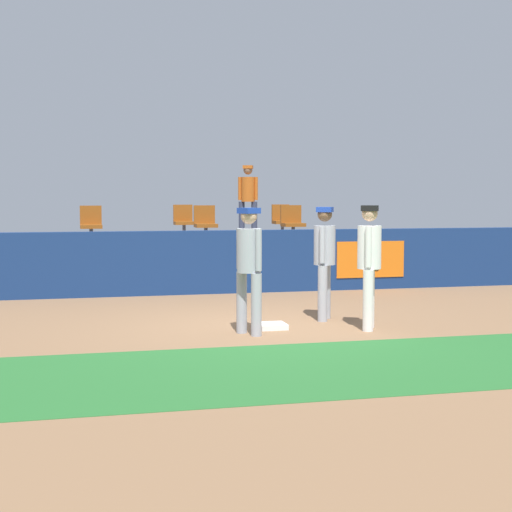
{
  "coord_description": "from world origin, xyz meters",
  "views": [
    {
      "loc": [
        -2.75,
        -10.85,
        1.92
      ],
      "look_at": [
        0.1,
        0.88,
        1.0
      ],
      "focal_mm": 53.49,
      "sensor_mm": 36.0,
      "label": 1
    }
  ],
  "objects_px": {
    "player_runner_visitor": "(325,255)",
    "seat_back_right": "(282,219)",
    "first_base": "(272,326)",
    "player_fielder_home": "(370,258)",
    "seat_front_right": "(292,221)",
    "spectator_hooded": "(248,195)",
    "player_coach_visitor": "(249,261)",
    "seat_back_center": "(184,220)",
    "seat_front_left": "(91,223)",
    "seat_front_center": "(205,222)"
  },
  "relations": [
    {
      "from": "player_runner_visitor",
      "to": "seat_back_right",
      "type": "relative_size",
      "value": 2.12
    },
    {
      "from": "first_base",
      "to": "player_fielder_home",
      "type": "xyz_separation_m",
      "value": [
        1.37,
        -0.38,
        1.01
      ]
    },
    {
      "from": "seat_front_right",
      "to": "spectator_hooded",
      "type": "xyz_separation_m",
      "value": [
        -0.37,
        2.82,
        0.59
      ]
    },
    {
      "from": "first_base",
      "to": "player_fielder_home",
      "type": "bearing_deg",
      "value": -15.32
    },
    {
      "from": "player_fielder_home",
      "to": "spectator_hooded",
      "type": "bearing_deg",
      "value": -156.3
    },
    {
      "from": "player_coach_visitor",
      "to": "seat_back_center",
      "type": "height_order",
      "value": "player_coach_visitor"
    },
    {
      "from": "player_runner_visitor",
      "to": "spectator_hooded",
      "type": "distance_m",
      "value": 8.05
    },
    {
      "from": "player_fielder_home",
      "to": "seat_front_left",
      "type": "relative_size",
      "value": 2.16
    },
    {
      "from": "seat_back_center",
      "to": "seat_front_center",
      "type": "distance_m",
      "value": 1.81
    },
    {
      "from": "player_runner_visitor",
      "to": "player_coach_visitor",
      "type": "bearing_deg",
      "value": -27.54
    },
    {
      "from": "seat_front_center",
      "to": "seat_front_left",
      "type": "bearing_deg",
      "value": -180.0
    },
    {
      "from": "seat_front_left",
      "to": "first_base",
      "type": "bearing_deg",
      "value": -66.97
    },
    {
      "from": "first_base",
      "to": "player_runner_visitor",
      "type": "bearing_deg",
      "value": 30.44
    },
    {
      "from": "seat_front_right",
      "to": "player_coach_visitor",
      "type": "bearing_deg",
      "value": -111.67
    },
    {
      "from": "player_coach_visitor",
      "to": "seat_back_center",
      "type": "relative_size",
      "value": 2.12
    },
    {
      "from": "player_fielder_home",
      "to": "seat_back_center",
      "type": "bearing_deg",
      "value": -143.41
    },
    {
      "from": "player_runner_visitor",
      "to": "seat_front_right",
      "type": "xyz_separation_m",
      "value": [
        0.99,
        5.15,
        0.36
      ]
    },
    {
      "from": "seat_front_left",
      "to": "seat_front_center",
      "type": "bearing_deg",
      "value": 0.0
    },
    {
      "from": "seat_back_right",
      "to": "player_coach_visitor",
      "type": "bearing_deg",
      "value": -108.73
    },
    {
      "from": "player_coach_visitor",
      "to": "seat_front_left",
      "type": "xyz_separation_m",
      "value": [
        -2.0,
        6.13,
        0.36
      ]
    },
    {
      "from": "first_base",
      "to": "seat_back_right",
      "type": "bearing_deg",
      "value": 73.4
    },
    {
      "from": "seat_back_right",
      "to": "seat_front_right",
      "type": "height_order",
      "value": "same"
    },
    {
      "from": "seat_back_center",
      "to": "player_fielder_home",
      "type": "bearing_deg",
      "value": -78.72
    },
    {
      "from": "seat_back_center",
      "to": "player_coach_visitor",
      "type": "bearing_deg",
      "value": -91.66
    },
    {
      "from": "player_fielder_home",
      "to": "seat_front_center",
      "type": "bearing_deg",
      "value": -142.13
    },
    {
      "from": "seat_back_right",
      "to": "spectator_hooded",
      "type": "height_order",
      "value": "spectator_hooded"
    },
    {
      "from": "spectator_hooded",
      "to": "seat_front_left",
      "type": "bearing_deg",
      "value": 54.77
    },
    {
      "from": "seat_front_left",
      "to": "seat_front_right",
      "type": "xyz_separation_m",
      "value": [
        4.44,
        0.0,
        0.0
      ]
    },
    {
      "from": "first_base",
      "to": "player_coach_visitor",
      "type": "bearing_deg",
      "value": -138.86
    },
    {
      "from": "seat_back_center",
      "to": "seat_back_right",
      "type": "xyz_separation_m",
      "value": [
        2.46,
        -0.0,
        -0.0
      ]
    },
    {
      "from": "seat_front_right",
      "to": "seat_front_center",
      "type": "distance_m",
      "value": 1.99
    },
    {
      "from": "player_fielder_home",
      "to": "player_coach_visitor",
      "type": "height_order",
      "value": "player_fielder_home"
    },
    {
      "from": "player_coach_visitor",
      "to": "seat_back_right",
      "type": "height_order",
      "value": "player_coach_visitor"
    },
    {
      "from": "player_fielder_home",
      "to": "seat_front_left",
      "type": "height_order",
      "value": "player_fielder_home"
    },
    {
      "from": "player_fielder_home",
      "to": "seat_back_center",
      "type": "relative_size",
      "value": 2.16
    },
    {
      "from": "player_fielder_home",
      "to": "seat_front_center",
      "type": "relative_size",
      "value": 2.16
    },
    {
      "from": "seat_front_right",
      "to": "spectator_hooded",
      "type": "height_order",
      "value": "spectator_hooded"
    },
    {
      "from": "player_coach_visitor",
      "to": "seat_front_center",
      "type": "height_order",
      "value": "player_coach_visitor"
    },
    {
      "from": "player_fielder_home",
      "to": "seat_back_right",
      "type": "distance_m",
      "value": 7.97
    },
    {
      "from": "seat_back_right",
      "to": "seat_front_right",
      "type": "xyz_separation_m",
      "value": [
        -0.25,
        -1.8,
        0.0
      ]
    },
    {
      "from": "seat_back_center",
      "to": "spectator_hooded",
      "type": "distance_m",
      "value": 2.18
    },
    {
      "from": "seat_back_center",
      "to": "seat_front_right",
      "type": "xyz_separation_m",
      "value": [
        2.2,
        -1.8,
        0.0
      ]
    },
    {
      "from": "first_base",
      "to": "player_fielder_home",
      "type": "relative_size",
      "value": 0.22
    },
    {
      "from": "seat_back_center",
      "to": "seat_front_center",
      "type": "bearing_deg",
      "value": -83.12
    },
    {
      "from": "player_runner_visitor",
      "to": "seat_back_right",
      "type": "distance_m",
      "value": 7.07
    },
    {
      "from": "seat_back_center",
      "to": "seat_front_left",
      "type": "xyz_separation_m",
      "value": [
        -2.23,
        -1.8,
        -0.0
      ]
    },
    {
      "from": "first_base",
      "to": "seat_back_right",
      "type": "height_order",
      "value": "seat_back_right"
    },
    {
      "from": "player_coach_visitor",
      "to": "spectator_hooded",
      "type": "bearing_deg",
      "value": 139.82
    },
    {
      "from": "seat_back_center",
      "to": "seat_front_center",
      "type": "height_order",
      "value": "same"
    },
    {
      "from": "player_fielder_home",
      "to": "seat_front_left",
      "type": "bearing_deg",
      "value": -122.77
    }
  ]
}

